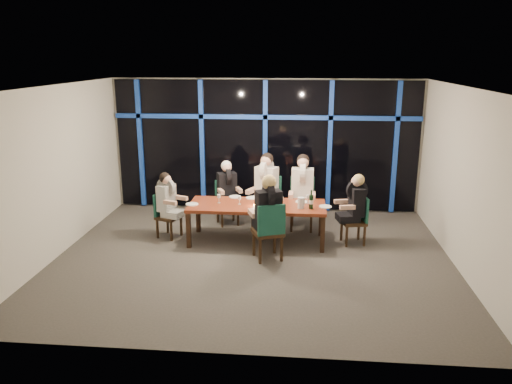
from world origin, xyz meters
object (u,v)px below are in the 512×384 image
(chair_far_left, at_px, (227,200))
(chair_end_right, at_px, (358,217))
(diner_far_mid, at_px, (266,179))
(diner_end_left, at_px, (168,196))
(diner_far_left, at_px, (227,184))
(diner_end_right, at_px, (355,199))
(chair_end_left, at_px, (165,212))
(chair_near_mid, at_px, (269,229))
(dining_table, at_px, (257,208))
(diner_far_right, at_px, (303,181))
(chair_far_mid, at_px, (268,198))
(wine_bottle, at_px, (311,201))
(water_pitcher, at_px, (301,203))
(diner_near_mid, at_px, (268,204))
(chair_far_right, at_px, (302,200))

(chair_far_left, bearing_deg, chair_end_right, -44.14)
(diner_far_mid, relative_size, diner_end_left, 1.19)
(diner_far_left, distance_m, diner_end_right, 2.71)
(chair_end_left, relative_size, chair_near_mid, 0.85)
(dining_table, xyz_separation_m, diner_far_right, (0.86, 0.79, 0.34))
(chair_end_left, distance_m, diner_far_left, 1.46)
(chair_far_mid, xyz_separation_m, wine_bottle, (0.88, -1.19, 0.29))
(diner_far_left, height_order, diner_far_right, diner_far_right)
(dining_table, distance_m, chair_far_mid, 1.02)
(diner_far_left, distance_m, water_pitcher, 1.93)
(chair_end_left, xyz_separation_m, diner_far_left, (1.11, 0.86, 0.39))
(chair_far_left, distance_m, diner_near_mid, 2.17)
(chair_near_mid, relative_size, diner_end_left, 1.21)
(chair_far_right, height_order, chair_end_right, chair_far_right)
(chair_end_left, bearing_deg, diner_far_left, -30.82)
(chair_end_right, bearing_deg, wine_bottle, -85.94)
(water_pitcher, bearing_deg, chair_end_left, 173.70)
(diner_far_right, relative_size, diner_near_mid, 1.02)
(diner_near_mid, bearing_deg, diner_far_left, -82.77)
(chair_far_right, bearing_deg, diner_far_right, -90.00)
(chair_far_left, bearing_deg, diner_far_mid, -32.26)
(diner_far_right, relative_size, wine_bottle, 2.93)
(diner_far_mid, bearing_deg, dining_table, -71.32)
(chair_end_right, distance_m, diner_far_left, 2.80)
(chair_end_left, height_order, water_pitcher, water_pitcher)
(chair_end_left, height_order, diner_end_right, diner_end_right)
(chair_end_right, bearing_deg, chair_end_left, -102.61)
(chair_far_right, height_order, diner_far_left, diner_far_left)
(chair_end_left, bearing_deg, water_pitcher, -74.79)
(dining_table, bearing_deg, chair_far_left, 125.46)
(chair_far_left, relative_size, diner_end_left, 1.07)
(diner_end_right, xyz_separation_m, diner_near_mid, (-1.58, -0.89, 0.11))
(diner_end_right, bearing_deg, chair_far_mid, -131.07)
(chair_far_left, height_order, chair_near_mid, chair_near_mid)
(dining_table, relative_size, diner_far_mid, 2.51)
(chair_end_left, xyz_separation_m, chair_end_right, (3.74, -0.03, 0.02))
(diner_far_right, distance_m, diner_near_mid, 1.72)
(diner_far_mid, relative_size, diner_near_mid, 1.01)
(chair_end_left, height_order, chair_end_right, chair_end_right)
(chair_far_left, height_order, diner_near_mid, diner_near_mid)
(chair_far_mid, xyz_separation_m, water_pitcher, (0.70, -1.19, 0.26))
(dining_table, height_order, diner_far_mid, diner_far_mid)
(chair_far_mid, bearing_deg, diner_far_right, 7.90)
(diner_end_left, height_order, diner_end_right, diner_end_right)
(chair_far_right, relative_size, diner_near_mid, 1.05)
(chair_end_right, height_order, wine_bottle, wine_bottle)
(chair_far_right, relative_size, diner_far_right, 1.03)
(chair_far_left, xyz_separation_m, diner_far_right, (1.60, -0.25, 0.50))
(diner_far_mid, xyz_separation_m, diner_end_left, (-1.85, -0.84, -0.16))
(chair_far_left, xyz_separation_m, chair_end_left, (-1.08, -0.93, -0.02))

